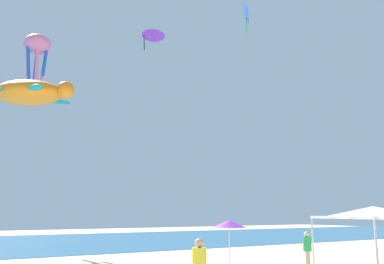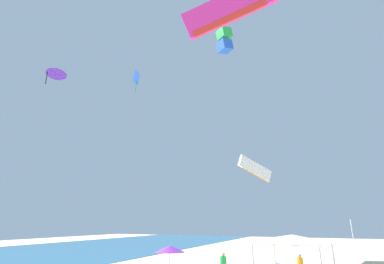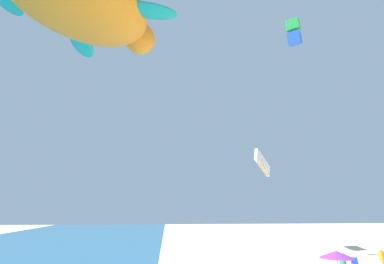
{
  "view_description": "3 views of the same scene",
  "coord_description": "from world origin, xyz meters",
  "px_view_note": "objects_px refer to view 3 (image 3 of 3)",
  "views": [
    {
      "loc": [
        -14.73,
        -9.44,
        2.65
      ],
      "look_at": [
        -0.39,
        13.11,
        7.82
      ],
      "focal_mm": 39.18,
      "sensor_mm": 36.0,
      "label": 1
    },
    {
      "loc": [
        -17.23,
        -0.7,
        3.59
      ],
      "look_at": [
        -0.39,
        6.84,
        9.49
      ],
      "focal_mm": 26.38,
      "sensor_mm": 36.0,
      "label": 2
    },
    {
      "loc": [
        -17.03,
        16.6,
        4.58
      ],
      "look_at": [
        -0.39,
        15.25,
        8.96
      ],
      "focal_mm": 26.44,
      "sensor_mm": 36.0,
      "label": 3
    }
  ],
  "objects_px": {
    "beach_umbrella": "(336,254)",
    "kite_box_green": "(294,32)",
    "folding_chair_near_cooler": "(355,263)",
    "kite_turtle_orange": "(83,5)",
    "person_far_stroller": "(382,258)",
    "kite_diamond_blue": "(145,41)",
    "kite_parafoil_white": "(263,163)",
    "person_near_umbrella": "(343,264)",
    "kite_delta_purple": "(56,4)"
  },
  "relations": [
    {
      "from": "beach_umbrella",
      "to": "kite_box_green",
      "type": "distance_m",
      "value": 18.73
    },
    {
      "from": "person_far_stroller",
      "to": "kite_diamond_blue",
      "type": "distance_m",
      "value": 28.15
    },
    {
      "from": "kite_parafoil_white",
      "to": "kite_diamond_blue",
      "type": "relative_size",
      "value": 1.25
    },
    {
      "from": "kite_parafoil_white",
      "to": "kite_turtle_orange",
      "type": "bearing_deg",
      "value": -172.41
    },
    {
      "from": "kite_parafoil_white",
      "to": "kite_diamond_blue",
      "type": "distance_m",
      "value": 18.92
    },
    {
      "from": "person_far_stroller",
      "to": "person_near_umbrella",
      "type": "height_order",
      "value": "person_near_umbrella"
    },
    {
      "from": "folding_chair_near_cooler",
      "to": "kite_delta_purple",
      "type": "bearing_deg",
      "value": -162.36
    },
    {
      "from": "kite_box_green",
      "to": "kite_turtle_orange",
      "type": "relative_size",
      "value": 0.41
    },
    {
      "from": "beach_umbrella",
      "to": "kite_turtle_orange",
      "type": "distance_m",
      "value": 16.37
    },
    {
      "from": "beach_umbrella",
      "to": "kite_turtle_orange",
      "type": "xyz_separation_m",
      "value": [
        -7.71,
        11.68,
        8.49
      ]
    },
    {
      "from": "person_near_umbrella",
      "to": "kite_diamond_blue",
      "type": "distance_m",
      "value": 26.08
    },
    {
      "from": "kite_turtle_orange",
      "to": "kite_diamond_blue",
      "type": "bearing_deg",
      "value": 39.33
    },
    {
      "from": "kite_delta_purple",
      "to": "person_far_stroller",
      "type": "bearing_deg",
      "value": -48.39
    },
    {
      "from": "beach_umbrella",
      "to": "kite_box_green",
      "type": "height_order",
      "value": "kite_box_green"
    },
    {
      "from": "person_far_stroller",
      "to": "kite_delta_purple",
      "type": "bearing_deg",
      "value": 145.52
    },
    {
      "from": "beach_umbrella",
      "to": "kite_diamond_blue",
      "type": "distance_m",
      "value": 25.37
    },
    {
      "from": "person_near_umbrella",
      "to": "kite_diamond_blue",
      "type": "bearing_deg",
      "value": -149.74
    },
    {
      "from": "beach_umbrella",
      "to": "kite_box_green",
      "type": "xyz_separation_m",
      "value": [
        6.05,
        -2.01,
        17.61
      ]
    },
    {
      "from": "kite_parafoil_white",
      "to": "kite_turtle_orange",
      "type": "height_order",
      "value": "kite_turtle_orange"
    },
    {
      "from": "person_far_stroller",
      "to": "kite_diamond_blue",
      "type": "relative_size",
      "value": 0.51
    },
    {
      "from": "kite_diamond_blue",
      "to": "kite_box_green",
      "type": "relative_size",
      "value": 1.29
    },
    {
      "from": "beach_umbrella",
      "to": "kite_parafoil_white",
      "type": "distance_m",
      "value": 18.16
    },
    {
      "from": "folding_chair_near_cooler",
      "to": "kite_parafoil_white",
      "type": "bearing_deg",
      "value": 121.2
    },
    {
      "from": "person_near_umbrella",
      "to": "kite_box_green",
      "type": "xyz_separation_m",
      "value": [
        2.9,
        0.17,
        18.69
      ]
    },
    {
      "from": "person_near_umbrella",
      "to": "kite_box_green",
      "type": "relative_size",
      "value": 0.71
    },
    {
      "from": "kite_parafoil_white",
      "to": "kite_box_green",
      "type": "distance_m",
      "value": 14.72
    },
    {
      "from": "beach_umbrella",
      "to": "person_near_umbrella",
      "type": "xyz_separation_m",
      "value": [
        3.15,
        -2.18,
        -1.08
      ]
    },
    {
      "from": "folding_chair_near_cooler",
      "to": "kite_turtle_orange",
      "type": "bearing_deg",
      "value": -126.33
    },
    {
      "from": "person_near_umbrella",
      "to": "folding_chair_near_cooler",
      "type": "bearing_deg",
      "value": 109.2
    },
    {
      "from": "person_far_stroller",
      "to": "kite_turtle_orange",
      "type": "relative_size",
      "value": 0.27
    },
    {
      "from": "beach_umbrella",
      "to": "person_far_stroller",
      "type": "xyz_separation_m",
      "value": [
        5.56,
        -6.63,
        -1.16
      ]
    },
    {
      "from": "kite_parafoil_white",
      "to": "folding_chair_near_cooler",
      "type": "bearing_deg",
      "value": -125.52
    },
    {
      "from": "folding_chair_near_cooler",
      "to": "kite_turtle_orange",
      "type": "relative_size",
      "value": 0.14
    },
    {
      "from": "folding_chair_near_cooler",
      "to": "kite_delta_purple",
      "type": "xyz_separation_m",
      "value": [
        -1.65,
        23.37,
        19.88
      ]
    },
    {
      "from": "folding_chair_near_cooler",
      "to": "kite_box_green",
      "type": "height_order",
      "value": "kite_box_green"
    },
    {
      "from": "person_near_umbrella",
      "to": "kite_turtle_orange",
      "type": "bearing_deg",
      "value": -80.85
    },
    {
      "from": "kite_delta_purple",
      "to": "kite_turtle_orange",
      "type": "bearing_deg",
      "value": -112.46
    },
    {
      "from": "kite_parafoil_white",
      "to": "kite_turtle_orange",
      "type": "distance_m",
      "value": 27.81
    },
    {
      "from": "kite_diamond_blue",
      "to": "kite_delta_purple",
      "type": "bearing_deg",
      "value": -112.8
    },
    {
      "from": "kite_parafoil_white",
      "to": "person_far_stroller",
      "type": "bearing_deg",
      "value": -119.88
    },
    {
      "from": "folding_chair_near_cooler",
      "to": "person_far_stroller",
      "type": "distance_m",
      "value": 1.8
    },
    {
      "from": "beach_umbrella",
      "to": "person_near_umbrella",
      "type": "bearing_deg",
      "value": -34.76
    },
    {
      "from": "folding_chair_near_cooler",
      "to": "kite_box_green",
      "type": "distance_m",
      "value": 19.5
    },
    {
      "from": "kite_turtle_orange",
      "to": "kite_delta_purple",
      "type": "bearing_deg",
      "value": 67.02
    },
    {
      "from": "beach_umbrella",
      "to": "kite_parafoil_white",
      "type": "bearing_deg",
      "value": -6.62
    },
    {
      "from": "kite_turtle_orange",
      "to": "beach_umbrella",
      "type": "bearing_deg",
      "value": -17.3
    },
    {
      "from": "kite_diamond_blue",
      "to": "person_far_stroller",
      "type": "bearing_deg",
      "value": 3.94
    },
    {
      "from": "kite_parafoil_white",
      "to": "kite_diamond_blue",
      "type": "height_order",
      "value": "kite_diamond_blue"
    },
    {
      "from": "folding_chair_near_cooler",
      "to": "kite_diamond_blue",
      "type": "relative_size",
      "value": 0.26
    },
    {
      "from": "beach_umbrella",
      "to": "folding_chair_near_cooler",
      "type": "bearing_deg",
      "value": -38.57
    }
  ]
}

